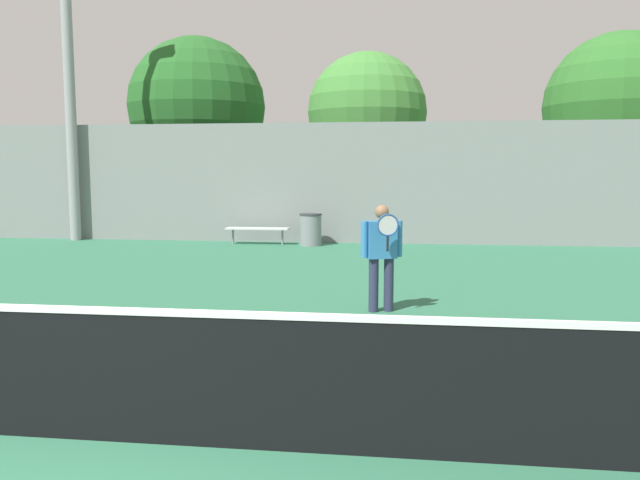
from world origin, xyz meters
TOP-DOWN VIEW (x-y plane):
  - ground_plane at (0.00, 0.00)m, footprint 100.00×100.00m
  - tennis_net at (0.00, 0.00)m, footprint 10.96×0.09m
  - tennis_player at (2.08, 4.59)m, footprint 0.58×0.49m
  - bench_courtside_near at (-1.54, 12.40)m, footprint 1.73×0.40m
  - light_pole_near_left at (-7.05, 12.79)m, footprint 0.90×0.60m
  - trash_bin at (-0.06, 12.32)m, footprint 0.61×0.61m
  - back_fence at (0.00, 13.08)m, footprint 34.72×0.06m
  - tree_green_tall at (9.54, 18.12)m, footprint 4.87×4.87m
  - tree_green_broad at (-4.66, 16.88)m, footprint 4.68×4.68m
  - tree_dark_dense at (1.09, 18.63)m, footprint 4.29×4.29m

SIDE VIEW (x-z plane):
  - ground_plane at x=0.00m, z-range 0.00..0.00m
  - bench_courtside_near at x=-1.54m, z-range 0.19..0.64m
  - trash_bin at x=-0.06m, z-range 0.00..0.87m
  - tennis_net at x=0.00m, z-range 0.01..1.03m
  - tennis_player at x=2.08m, z-range 0.10..1.63m
  - back_fence at x=0.00m, z-range 0.00..3.33m
  - tree_dark_dense at x=1.09m, z-range 0.95..7.19m
  - tree_green_tall at x=9.54m, z-range 0.85..7.45m
  - tree_green_broad at x=-4.66m, z-range 0.93..7.48m
  - light_pole_near_left at x=-7.05m, z-range 0.57..10.33m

